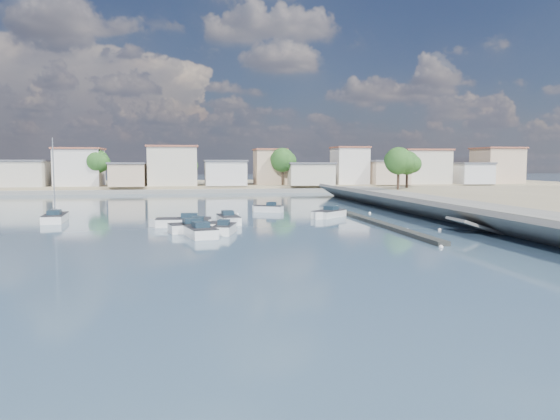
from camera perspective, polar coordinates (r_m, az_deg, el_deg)
name	(u,v)px	position (r m, az deg, el deg)	size (l,w,h in m)	color
ground	(268,204)	(81.65, -1.23, 0.62)	(400.00, 400.00, 0.00)	#334C67
seawall_walkway	(476,213)	(61.73, 19.84, -0.26)	(5.00, 90.00, 1.80)	slate
breakwater	(373,222)	(56.73, 9.71, -1.21)	(2.00, 31.02, 0.35)	black
far_shore_land	(238,185)	(133.19, -4.46, 2.60)	(160.00, 40.00, 1.40)	gray
far_shore_quay	(247,191)	(112.33, -3.51, 2.01)	(160.00, 2.50, 0.80)	slate
far_town	(292,168)	(119.61, 1.30, 4.37)	(113.01, 12.80, 8.35)	beige
shore_trees	(289,162)	(110.51, 0.95, 4.99)	(74.56, 38.32, 7.92)	#38281E
motorboat_a	(199,231)	(46.96, -8.50, -2.22)	(3.12, 5.83, 1.48)	white
motorboat_b	(225,229)	(48.17, -5.77, -2.01)	(2.38, 4.19, 1.48)	white
motorboat_c	(181,223)	(54.08, -10.32, -1.30)	(6.01, 2.24, 1.48)	white
motorboat_d	(328,214)	(62.04, 5.03, -0.44)	(4.75, 4.84, 1.48)	white
motorboat_e	(198,226)	(51.18, -8.52, -1.63)	(2.12, 4.86, 1.48)	white
motorboat_f	(267,209)	(68.62, -1.35, 0.10)	(3.85, 2.92, 1.48)	white
motorboat_g	(229,220)	(55.85, -5.35, -1.05)	(2.31, 5.40, 1.48)	white
motorboat_h	(200,228)	(49.59, -8.34, -1.84)	(5.64, 3.12, 1.48)	white
sailboat	(56,218)	(62.40, -22.40, -0.74)	(2.52, 6.71, 9.00)	white
mooring_buoys	(361,221)	(58.77, 8.50, -1.10)	(17.33, 37.33, 0.33)	white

